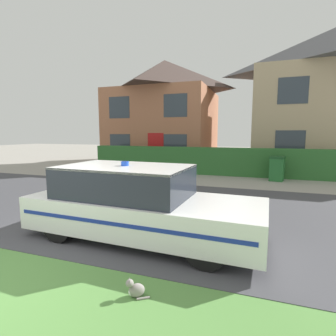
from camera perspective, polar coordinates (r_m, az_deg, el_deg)
road_strip at (r=7.82m, az=-8.72°, el=-7.88°), size 28.00×6.76×0.01m
garden_hedge at (r=13.41m, az=10.01°, el=1.48°), size 13.33×0.56×1.37m
police_car at (r=5.27m, az=-6.61°, el=-7.53°), size 4.66×1.91×1.51m
cat at (r=3.69m, az=-7.15°, el=-24.72°), size 0.30×0.23×0.26m
house_left at (r=18.93m, az=-0.74°, el=12.21°), size 6.90×6.76×7.10m
house_right at (r=18.19m, az=31.86°, el=12.67°), size 8.82×6.49×7.95m
wheelie_bin at (r=12.46m, az=22.62°, el=-0.08°), size 0.70×0.73×1.09m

